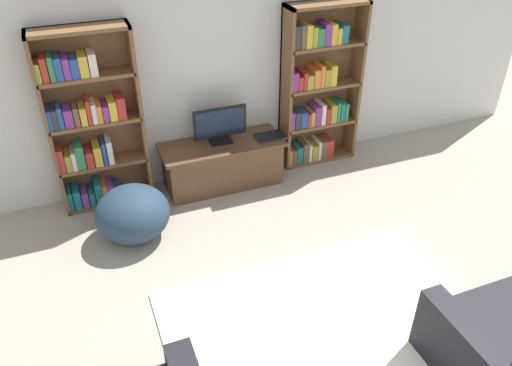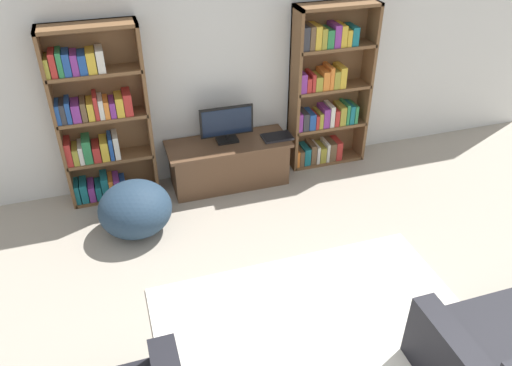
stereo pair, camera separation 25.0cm
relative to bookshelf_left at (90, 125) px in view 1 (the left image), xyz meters
name	(u,v)px [view 1 (the left image)]	position (x,y,z in m)	size (l,w,h in m)	color
wall_back	(206,68)	(1.30, 0.17, 0.37)	(8.80, 0.06, 2.60)	silver
bookshelf_left	(90,125)	(0.00, 0.00, 0.00)	(0.94, 0.30, 1.93)	brown
bookshelf_right	(317,90)	(2.58, 0.00, -0.01)	(0.94, 0.30, 1.93)	brown
tv_stand	(223,164)	(1.34, -0.16, -0.67)	(1.39, 0.55, 0.53)	brown
television	(220,125)	(1.34, -0.13, -0.19)	(0.60, 0.16, 0.42)	black
laptop	(270,136)	(1.90, -0.22, -0.39)	(0.34, 0.22, 0.03)	#28282D
area_rug	(321,318)	(1.46, -2.42, -0.93)	(2.58, 1.57, 0.02)	beige
beanbag_ottoman	(133,214)	(0.21, -0.75, -0.66)	(0.73, 0.73, 0.54)	#23384C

